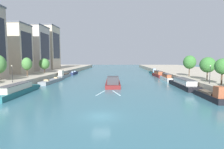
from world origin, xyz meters
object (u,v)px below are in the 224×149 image
(moored_boat_left_midway, at_px, (18,90))
(tree_right_past_mid, at_px, (222,66))
(barge_midriver, at_px, (113,82))
(moored_boat_left_lone, at_px, (64,75))
(moored_boat_right_downstream, at_px, (211,95))
(moored_boat_right_second, at_px, (158,74))
(moored_boat_right_end, at_px, (183,84))
(tree_left_second, at_px, (44,64))
(moored_boat_left_end, at_px, (74,73))
(moored_boat_left_second, at_px, (52,81))
(lamppost_left_bank, at_px, (12,73))
(tree_right_far, at_px, (208,65))
(moored_boat_right_midway, at_px, (166,78))
(lamppost_right_bank, at_px, (210,74))
(tree_left_past_mid, at_px, (27,64))
(tree_right_nearest, at_px, (190,62))
(moored_boat_right_gap_after, at_px, (153,72))

(moored_boat_left_midway, xyz_separation_m, tree_right_past_mid, (45.56, 1.87, 5.26))
(barge_midriver, bearing_deg, moored_boat_left_lone, 138.86)
(moored_boat_right_downstream, xyz_separation_m, moored_boat_right_second, (-0.48, 42.99, 0.22))
(moored_boat_right_end, height_order, tree_left_second, tree_left_second)
(moored_boat_left_end, relative_size, moored_boat_right_end, 0.66)
(moored_boat_left_second, xyz_separation_m, lamppost_left_bank, (-3.71, -15.99, 3.97))
(moored_boat_left_second, bearing_deg, tree_right_far, -12.50)
(moored_boat_right_midway, height_order, lamppost_right_bank, lamppost_right_bank)
(moored_boat_right_end, distance_m, lamppost_left_bank, 44.93)
(moored_boat_left_end, relative_size, moored_boat_right_downstream, 1.05)
(lamppost_right_bank, bearing_deg, tree_right_far, 67.69)
(moored_boat_left_end, relative_size, tree_right_far, 1.70)
(moored_boat_right_downstream, bearing_deg, tree_left_past_mid, 155.46)
(barge_midriver, distance_m, lamppost_right_bank, 26.35)
(tree_right_nearest, bearing_deg, moored_boat_right_midway, 132.61)
(lamppost_left_bank, bearing_deg, moored_boat_left_end, 85.64)
(moored_boat_right_downstream, bearing_deg, moored_boat_right_gap_after, 89.95)
(moored_boat_right_downstream, height_order, moored_boat_right_end, moored_boat_right_downstream)
(moored_boat_right_downstream, distance_m, moored_boat_right_midway, 29.45)
(moored_boat_left_lone, relative_size, tree_left_second, 2.01)
(lamppost_left_bank, distance_m, lamppost_right_bank, 47.56)
(moored_boat_right_midway, height_order, tree_right_past_mid, tree_right_past_mid)
(moored_boat_right_second, xyz_separation_m, tree_right_nearest, (5.68, -19.77, 5.76))
(moored_boat_left_midway, xyz_separation_m, tree_left_second, (-7.84, 32.10, 4.86))
(moored_boat_right_midway, bearing_deg, moored_boat_right_downstream, -88.99)
(moored_boat_right_gap_after, bearing_deg, moored_boat_right_end, -90.02)
(moored_boat_right_end, height_order, moored_boat_right_second, moored_boat_right_second)
(moored_boat_left_midway, relative_size, moored_boat_left_lone, 1.40)
(moored_boat_right_end, xyz_separation_m, lamppost_right_bank, (3.31, -7.27, 3.50))
(tree_right_far, bearing_deg, moored_boat_right_gap_after, 97.53)
(moored_boat_left_midway, xyz_separation_m, moored_boat_left_lone, (-0.55, 34.39, -0.09))
(moored_boat_left_midway, relative_size, moored_boat_right_end, 1.02)
(moored_boat_right_gap_after, distance_m, lamppost_left_bank, 66.27)
(moored_boat_left_midway, bearing_deg, tree_left_past_mid, 112.89)
(tree_right_past_mid, bearing_deg, moored_boat_right_gap_after, 95.51)
(moored_boat_left_second, relative_size, lamppost_left_bank, 3.77)
(lamppost_right_bank, bearing_deg, moored_boat_left_second, 159.68)
(tree_right_far, bearing_deg, barge_midriver, 166.64)
(moored_boat_left_second, xyz_separation_m, tree_left_second, (-7.91, 12.14, 5.35))
(tree_left_second, distance_m, tree_right_far, 58.66)
(moored_boat_left_midway, xyz_separation_m, moored_boat_right_end, (40.60, 10.99, 0.02))
(moored_boat_left_midway, xyz_separation_m, tree_right_far, (46.36, 9.69, 5.32))
(moored_boat_left_end, relative_size, moored_boat_right_midway, 0.95)
(moored_boat_left_midway, xyz_separation_m, moored_boat_right_gap_after, (40.62, 53.15, -0.14))
(tree_right_past_mid, bearing_deg, moored_boat_right_second, 98.23)
(moored_boat_right_gap_after, distance_m, lamppost_right_bank, 49.67)
(moored_boat_right_second, relative_size, tree_right_far, 2.05)
(tree_right_nearest, bearing_deg, lamppost_right_bank, -96.55)
(moored_boat_right_downstream, relative_size, tree_right_nearest, 1.48)
(moored_boat_right_end, bearing_deg, moored_boat_left_end, 136.68)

